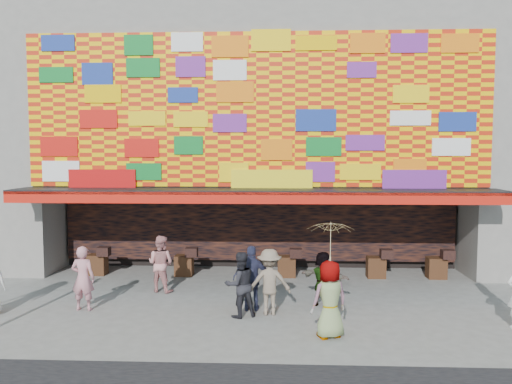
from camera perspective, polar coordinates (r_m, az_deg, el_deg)
ground at (r=12.78m, az=-0.76°, el=-14.62°), size 90.00×90.00×0.00m
shop_building at (r=20.27m, az=0.54°, el=7.46°), size 15.20×9.40×10.00m
ped_b at (r=14.19m, az=-19.17°, el=-9.29°), size 0.65×0.45×1.73m
ped_c at (r=12.91m, az=-1.82°, el=-10.52°), size 1.01×0.92×1.68m
ped_d at (r=13.10m, az=1.54°, el=-10.23°), size 1.15×0.71×1.71m
ped_e at (r=13.41m, az=-0.45°, el=-9.82°), size 1.02×0.44×1.74m
ped_f at (r=13.93m, az=7.67°, el=-9.80°), size 1.44×1.06×1.51m
ped_g at (r=11.64m, az=8.42°, el=-12.03°), size 1.01×0.85×1.77m
ped_i at (r=15.46m, az=-10.85°, el=-8.03°), size 0.99×0.87×1.71m
parasol at (r=11.34m, az=8.50°, el=-5.74°), size 1.31×1.32×1.91m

